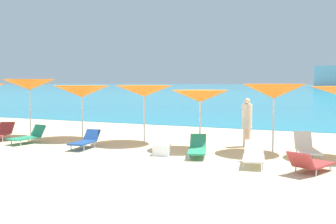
{
  "coord_description": "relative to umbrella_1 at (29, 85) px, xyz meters",
  "views": [
    {
      "loc": [
        4.38,
        -8.9,
        2.28
      ],
      "look_at": [
        -1.18,
        3.96,
        1.2
      ],
      "focal_mm": 41.37,
      "sensor_mm": 36.0,
      "label": 1
    }
  ],
  "objects": [
    {
      "name": "ground_plane",
      "position": [
        7.24,
        6.48,
        -2.33
      ],
      "size": [
        50.0,
        100.0,
        0.3
      ],
      "primitive_type": "cube",
      "color": "beige"
    },
    {
      "name": "ocean_water",
      "position": [
        7.24,
        226.21,
        -2.17
      ],
      "size": [
        650.0,
        440.0,
        0.02
      ],
      "primitive_type": "cube",
      "color": "teal",
      "rests_on": "ground_plane"
    },
    {
      "name": "umbrella_1",
      "position": [
        0.0,
        0.0,
        0.0
      ],
      "size": [
        2.32,
        2.32,
        2.41
      ],
      "color": "silver",
      "rests_on": "ground_plane"
    },
    {
      "name": "umbrella_2",
      "position": [
        2.32,
        0.4,
        -0.27
      ],
      "size": [
        2.38,
        2.38,
        2.15
      ],
      "color": "silver",
      "rests_on": "ground_plane"
    },
    {
      "name": "umbrella_3",
      "position": [
        5.07,
        0.47,
        -0.23
      ],
      "size": [
        2.23,
        2.23,
        2.17
      ],
      "color": "silver",
      "rests_on": "ground_plane"
    },
    {
      "name": "umbrella_4",
      "position": [
        7.43,
        0.0,
        -0.37
      ],
      "size": [
        2.11,
        2.11,
        2.01
      ],
      "color": "silver",
      "rests_on": "ground_plane"
    },
    {
      "name": "umbrella_5",
      "position": [
        9.8,
        0.37,
        -0.19
      ],
      "size": [
        2.25,
        2.25,
        2.23
      ],
      "color": "silver",
      "rests_on": "ground_plane"
    },
    {
      "name": "lounge_chair_1",
      "position": [
        3.75,
        -1.43,
        -1.9
      ],
      "size": [
        0.7,
        1.44,
        0.6
      ],
      "rotation": [
        0.0,
        0.0,
        0.11
      ],
      "color": "#1E478C",
      "rests_on": "ground_plane"
    },
    {
      "name": "lounge_chair_2",
      "position": [
        11.09,
        -2.19,
        -1.93
      ],
      "size": [
        1.14,
        1.54,
        0.6
      ],
      "rotation": [
        0.0,
        0.0,
        2.73
      ],
      "color": "#A53333",
      "rests_on": "ground_plane"
    },
    {
      "name": "lounge_chair_5",
      "position": [
        1.12,
        -1.33,
        -1.91
      ],
      "size": [
        0.85,
        1.42,
        0.65
      ],
      "rotation": [
        0.0,
        0.0,
        -0.18
      ],
      "color": "#268C66",
      "rests_on": "ground_plane"
    },
    {
      "name": "lounge_chair_6",
      "position": [
        7.76,
        -1.22,
        -1.93
      ],
      "size": [
        0.96,
        1.67,
        0.6
      ],
      "rotation": [
        0.0,
        0.0,
        0.29
      ],
      "color": "#268C66",
      "rests_on": "ground_plane"
    },
    {
      "name": "lounge_chair_7",
      "position": [
        10.88,
        -0.27,
        -1.85
      ],
      "size": [
        0.92,
        1.47,
        0.75
      ],
      "rotation": [
        0.0,
        0.0,
        0.3
      ],
      "color": "white",
      "rests_on": "ground_plane"
    },
    {
      "name": "lounge_chair_8",
      "position": [
        -0.53,
        -1.04,
        -1.89
      ],
      "size": [
        1.21,
        1.65,
        0.64
      ],
      "rotation": [
        0.0,
        0.0,
        0.45
      ],
      "color": "#A53333",
      "rests_on": "ground_plane"
    },
    {
      "name": "lounge_chair_9",
      "position": [
        9.62,
        -1.87,
        -1.9
      ],
      "size": [
        0.78,
        1.46,
        0.63
      ],
      "rotation": [
        0.0,
        0.0,
        0.17
      ],
      "color": "white",
      "rests_on": "ground_plane"
    },
    {
      "name": "beachgoer_0",
      "position": [
        8.79,
        1.15,
        -1.28
      ],
      "size": [
        0.36,
        0.36,
        1.72
      ],
      "rotation": [
        0.0,
        0.0,
        1.6
      ],
      "color": "beige",
      "rests_on": "ground_plane"
    },
    {
      "name": "cooler_box",
      "position": [
        6.7,
        -1.55,
        -2.01
      ],
      "size": [
        0.55,
        0.43,
        0.34
      ],
      "primitive_type": "cube",
      "rotation": [
        0.0,
        0.0,
        0.16
      ],
      "color": "white",
      "rests_on": "ground_plane"
    }
  ]
}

